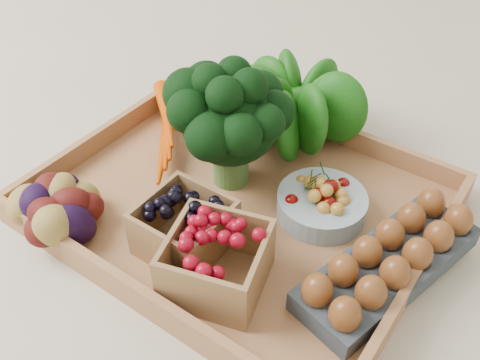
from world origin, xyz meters
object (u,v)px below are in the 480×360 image
Objects in this scene: cherry_bowl at (321,205)px; broccoli at (230,143)px; egg_carton at (388,268)px; tray at (240,206)px.

broccoli is at bearing -174.57° from cherry_bowl.
cherry_bowl is 0.48× the size of egg_carton.
broccoli is (-0.04, 0.04, 0.08)m from tray.
egg_carton is at bearing -22.15° from cherry_bowl.
cherry_bowl reaches higher than egg_carton.
tray is 0.24m from egg_carton.
broccoli reaches higher than tray.
tray is 2.02× the size of egg_carton.
broccoli reaches higher than egg_carton.
cherry_bowl reaches higher than tray.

